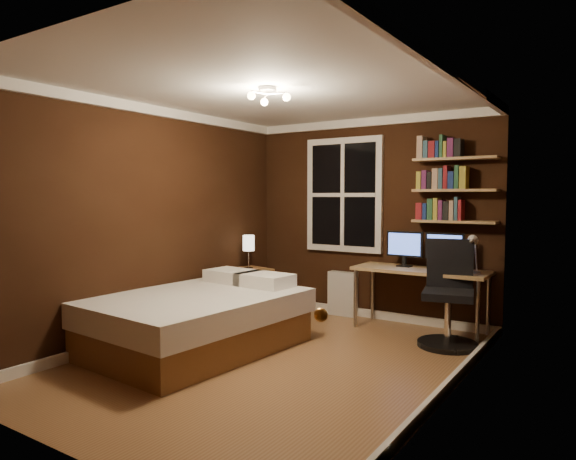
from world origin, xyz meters
The scene contains 24 objects.
floor centered at (0.00, 0.00, 0.00)m, with size 4.20×4.20×0.00m, color brown.
wall_back centered at (0.00, 2.10, 1.25)m, with size 3.20×0.04×2.50m, color black.
wall_left centered at (-1.60, 0.00, 1.25)m, with size 0.04×4.20×2.50m, color black.
wall_right centered at (1.60, 0.00, 1.25)m, with size 0.04×4.20×2.50m, color black.
ceiling centered at (0.00, 0.00, 2.50)m, with size 3.20×4.20×0.02m, color white.
window centered at (-0.35, 2.06, 1.55)m, with size 1.06×0.06×1.46m, color white.
door centered at (1.59, -1.55, 1.02)m, with size 0.03×0.82×2.05m, color black, non-canonical shape.
door_knob centered at (1.55, -1.85, 1.00)m, with size 0.06×0.06×0.06m, color gold.
ceiling_fixture centered at (0.00, -0.10, 2.40)m, with size 0.44×0.44×0.18m, color beige, non-canonical shape.
bookshelf_lower centered at (1.08, 1.98, 1.25)m, with size 0.92×0.22×0.03m, color #A17B4E.
books_row_lower centered at (1.08, 1.98, 1.38)m, with size 0.54×0.16×0.23m, color maroon, non-canonical shape.
bookshelf_middle centered at (1.08, 1.98, 1.60)m, with size 0.92×0.22×0.03m, color #A17B4E.
books_row_middle centered at (1.08, 1.98, 1.73)m, with size 0.54×0.16×0.23m, color navy, non-canonical shape.
bookshelf_upper centered at (1.08, 1.98, 1.95)m, with size 0.92×0.22×0.03m, color #A17B4E.
books_row_upper centered at (1.08, 1.98, 2.08)m, with size 0.48×0.16×0.23m, color #245537, non-canonical shape.
bed centered at (-0.85, -0.11, 0.30)m, with size 1.62×2.15×0.70m.
nightstand centered at (-1.35, 1.35, 0.30)m, with size 0.48×0.48×0.60m, color brown.
bedside_lamp centered at (-1.35, 1.35, 0.82)m, with size 0.15×0.15×0.43m, color white, non-canonical shape.
radiator centered at (-0.32, 1.99, 0.28)m, with size 0.38×0.13×0.56m, color silver.
desk centered at (0.77, 1.80, 0.65)m, with size 1.50×0.56×0.71m.
monitor_left centered at (0.55, 1.87, 0.92)m, with size 0.43×0.12×0.41m, color black, non-canonical shape.
monitor_right centered at (1.01, 1.87, 0.92)m, with size 0.43×0.12×0.41m, color black, non-canonical shape.
desk_lamp centered at (1.37, 1.71, 0.93)m, with size 0.14×0.32×0.44m, color silver, non-canonical shape.
office_chair centered at (1.20, 1.40, 0.42)m, with size 0.60×0.60×1.09m.
Camera 1 is at (2.69, -3.84, 1.54)m, focal length 32.00 mm.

